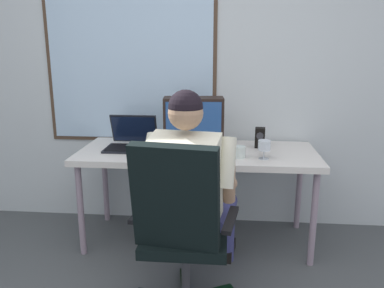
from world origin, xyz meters
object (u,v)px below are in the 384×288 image
object	(u,v)px
laptop	(132,139)
person_seated	(192,189)
wine_glass	(264,146)
office_chair	(180,222)
coffee_mug	(240,152)
crt_monitor	(194,121)
desk_speaker	(260,138)
desk	(197,158)

from	to	relation	value
laptop	person_seated	bearing A→B (deg)	-50.96
person_seated	wine_glass	distance (m)	0.63
laptop	wine_glass	xyz separation A→B (m)	(0.97, -0.22, 0.03)
office_chair	person_seated	size ratio (longest dim) A/B	0.81
laptop	coffee_mug	distance (m)	0.83
office_chair	crt_monitor	xyz separation A→B (m)	(-0.01, 0.86, 0.38)
office_chair	coffee_mug	size ratio (longest dim) A/B	12.17
laptop	desk_speaker	size ratio (longest dim) A/B	2.38
person_seated	laptop	bearing A→B (deg)	129.04
desk_speaker	laptop	bearing A→B (deg)	-174.75
desk	coffee_mug	xyz separation A→B (m)	(0.30, -0.17, 0.10)
person_seated	office_chair	bearing A→B (deg)	-97.55
laptop	coffee_mug	bearing A→B (deg)	-14.85
office_chair	desk_speaker	distance (m)	1.13
desk	coffee_mug	distance (m)	0.36
desk_speaker	desk	bearing A→B (deg)	-163.61
crt_monitor	desk_speaker	size ratio (longest dim) A/B	2.95
desk	wine_glass	distance (m)	0.52
coffee_mug	crt_monitor	bearing A→B (deg)	152.06
desk	crt_monitor	xyz separation A→B (m)	(-0.03, 0.01, 0.28)
desk	crt_monitor	bearing A→B (deg)	160.30
desk	office_chair	xyz separation A→B (m)	(-0.02, -0.85, -0.11)
desk	laptop	world-z (taller)	laptop
desk	desk_speaker	xyz separation A→B (m)	(0.46, 0.14, 0.13)
laptop	wine_glass	world-z (taller)	laptop
person_seated	desk_speaker	size ratio (longest dim) A/B	8.28
desk	person_seated	xyz separation A→B (m)	(0.01, -0.59, -0.02)
person_seated	coffee_mug	distance (m)	0.52
coffee_mug	desk	bearing A→B (deg)	151.32
desk	desk_speaker	world-z (taller)	desk_speaker
laptop	wine_glass	distance (m)	0.99
person_seated	wine_glass	size ratio (longest dim) A/B	9.55
desk_speaker	crt_monitor	bearing A→B (deg)	-165.71
desk	coffee_mug	world-z (taller)	coffee_mug
office_chair	wine_glass	bearing A→B (deg)	54.13
desk	laptop	bearing A→B (deg)	174.63
office_chair	crt_monitor	bearing A→B (deg)	90.40
desk	crt_monitor	size ratio (longest dim) A/B	3.92
wine_glass	coffee_mug	world-z (taller)	wine_glass
desk	desk_speaker	size ratio (longest dim) A/B	11.55
office_chair	coffee_mug	world-z (taller)	office_chair
crt_monitor	wine_glass	distance (m)	0.55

